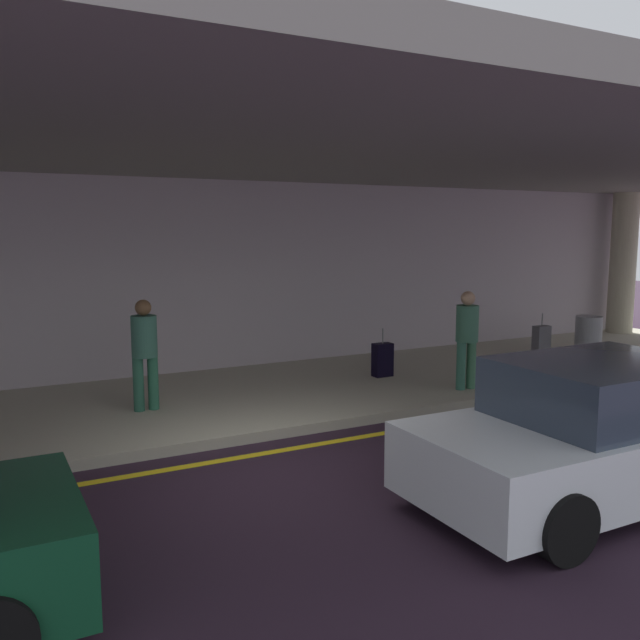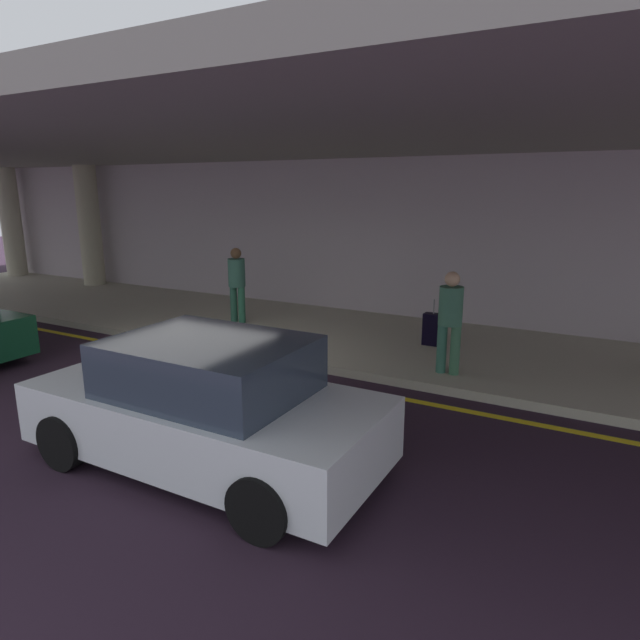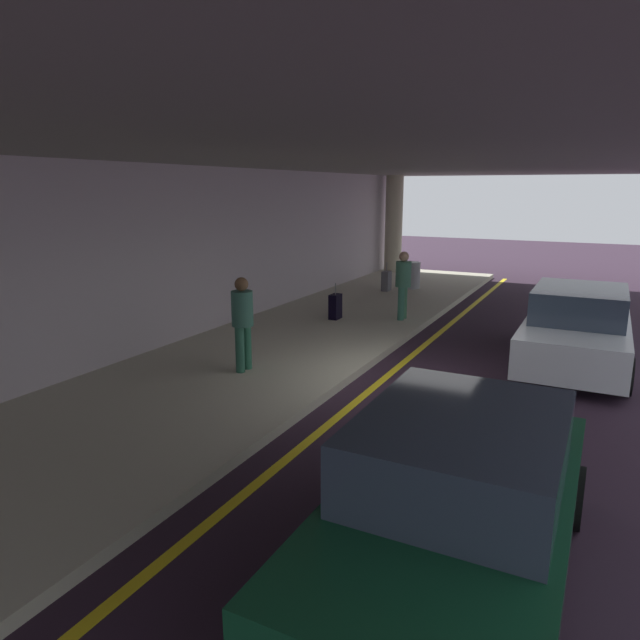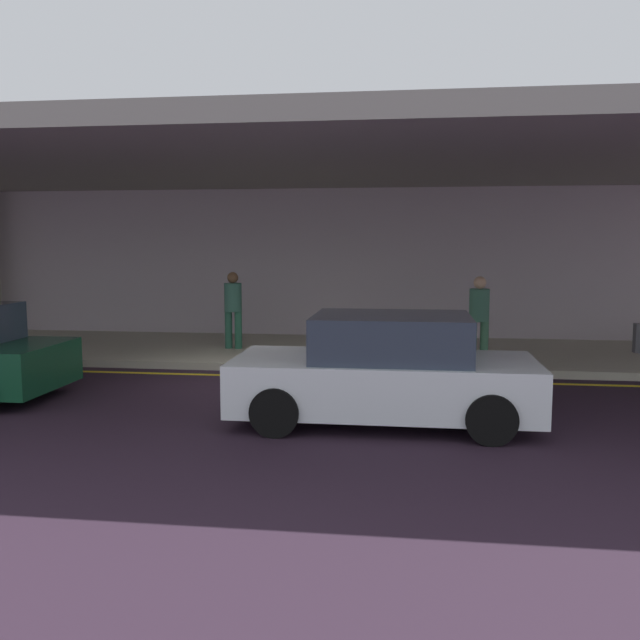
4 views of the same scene
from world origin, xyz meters
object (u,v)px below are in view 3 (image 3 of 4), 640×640
(car_white, at_px, (577,329))
(support_column_center, at_px, (394,224))
(traveler_with_luggage, at_px, (403,281))
(person_waiting_for_ride, at_px, (243,318))
(suitcase_upright_secondary, at_px, (335,307))
(suitcase_upright_primary, at_px, (386,281))
(trash_bin_steel, at_px, (411,275))
(car_dark_green, at_px, (457,505))

(car_white, bearing_deg, support_column_center, 36.20)
(traveler_with_luggage, bearing_deg, car_white, -111.03)
(person_waiting_for_ride, xyz_separation_m, suitcase_upright_secondary, (4.44, 0.30, -0.65))
(traveler_with_luggage, relative_size, person_waiting_for_ride, 1.00)
(suitcase_upright_primary, bearing_deg, car_white, -131.95)
(traveler_with_luggage, xyz_separation_m, trash_bin_steel, (4.41, 1.20, -0.54))
(person_waiting_for_ride, height_order, suitcase_upright_secondary, person_waiting_for_ride)
(support_column_center, bearing_deg, traveler_with_luggage, -158.53)
(support_column_center, height_order, person_waiting_for_ride, support_column_center)
(support_column_center, bearing_deg, trash_bin_steel, -151.16)
(support_column_center, relative_size, person_waiting_for_ride, 2.17)
(traveler_with_luggage, distance_m, suitcase_upright_primary, 4.05)
(car_dark_green, distance_m, suitcase_upright_secondary, 9.48)
(support_column_center, distance_m, car_dark_green, 17.86)
(traveler_with_luggage, xyz_separation_m, person_waiting_for_ride, (-5.16, 1.19, 0.00))
(support_column_center, bearing_deg, suitcase_upright_secondary, -169.57)
(car_white, distance_m, suitcase_upright_primary, 7.79)
(traveler_with_luggage, distance_m, trash_bin_steel, 4.60)
(suitcase_upright_primary, bearing_deg, traveler_with_luggage, -153.78)
(support_column_center, xyz_separation_m, car_white, (-9.41, -7.08, -1.26))
(person_waiting_for_ride, xyz_separation_m, trash_bin_steel, (9.56, 0.01, -0.54))
(car_white, bearing_deg, suitcase_upright_secondary, 79.82)
(suitcase_upright_secondary, xyz_separation_m, trash_bin_steel, (5.13, -0.29, 0.11))
(traveler_with_luggage, bearing_deg, suitcase_upright_primary, 27.15)
(person_waiting_for_ride, relative_size, suitcase_upright_secondary, 1.87)
(support_column_center, bearing_deg, car_white, -143.03)
(car_white, distance_m, car_dark_green, 7.17)
(car_dark_green, xyz_separation_m, traveler_with_luggage, (8.79, 3.48, 0.40))
(car_white, relative_size, suitcase_upright_primary, 4.56)
(car_white, distance_m, suitcase_upright_secondary, 5.60)
(car_white, xyz_separation_m, traveler_with_luggage, (1.63, 4.02, 0.40))
(support_column_center, distance_m, person_waiting_for_ride, 13.10)
(car_dark_green, distance_m, person_waiting_for_ride, 5.93)
(suitcase_upright_secondary, bearing_deg, car_white, -83.13)
(person_waiting_for_ride, distance_m, suitcase_upright_secondary, 4.50)
(suitcase_upright_secondary, bearing_deg, suitcase_upright_primary, 19.72)
(car_dark_green, bearing_deg, trash_bin_steel, 18.07)
(car_white, height_order, car_dark_green, same)
(car_dark_green, relative_size, person_waiting_for_ride, 2.44)
(car_dark_green, xyz_separation_m, person_waiting_for_ride, (3.63, 4.67, 0.40))
(car_white, height_order, trash_bin_steel, car_white)
(car_dark_green, height_order, traveler_with_luggage, traveler_with_luggage)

